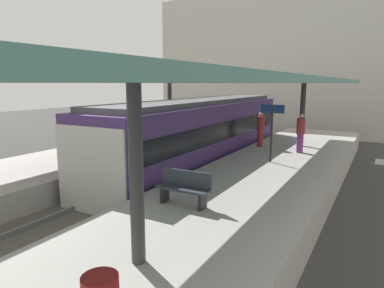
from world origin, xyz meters
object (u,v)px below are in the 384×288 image
(platform_sign, at_px, (272,120))
(commuter_train, at_px, (200,134))
(platform_bench, at_px, (184,187))
(passenger_near_bench, at_px, (300,132))
(passenger_mid_platform, at_px, (260,129))

(platform_sign, bearing_deg, commuter_train, 166.03)
(platform_bench, height_order, platform_sign, platform_sign)
(platform_bench, bearing_deg, commuter_train, 115.02)
(passenger_near_bench, bearing_deg, passenger_mid_platform, 165.49)
(platform_sign, bearing_deg, passenger_near_bench, 76.94)
(commuter_train, distance_m, passenger_near_bench, 4.41)
(commuter_train, relative_size, passenger_mid_platform, 8.14)
(commuter_train, distance_m, platform_sign, 3.77)
(platform_bench, bearing_deg, passenger_near_bench, 82.55)
(platform_bench, xyz_separation_m, passenger_near_bench, (1.06, 8.12, 0.43))
(passenger_near_bench, distance_m, passenger_mid_platform, 2.04)
(passenger_near_bench, bearing_deg, platform_sign, -103.06)
(platform_sign, height_order, passenger_near_bench, platform_sign)
(commuter_train, relative_size, platform_bench, 9.66)
(platform_bench, bearing_deg, platform_sign, 85.03)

